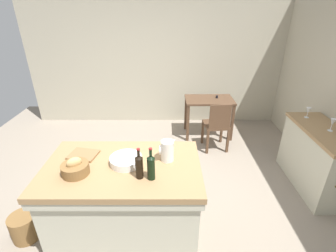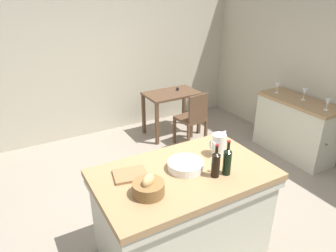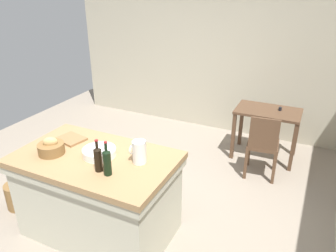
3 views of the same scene
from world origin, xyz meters
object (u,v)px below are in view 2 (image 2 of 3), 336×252
Objects in this scene: wooden_chair at (193,118)px; wine_glass_far_left at (328,103)px; side_cabinet at (295,127)px; wash_bowl at (185,165)px; writing_desk at (172,100)px; cutting_board at (130,175)px; wine_glass_left at (305,92)px; wine_glass_middle at (277,86)px; island_table at (183,210)px; pitcher at (219,144)px; wine_bottle_dark at (227,161)px; wine_bottle_amber at (216,164)px; bread_basket at (148,187)px.

wooden_chair is 1.90m from wine_glass_far_left.
wash_bowl is at bearing -162.35° from side_cabinet.
cutting_board reaches higher than writing_desk.
wine_glass_far_left is (2.92, 0.21, 0.06)m from cutting_board.
wine_glass_left reaches higher than wine_glass_middle.
island_table is at bearing -153.55° from wine_glass_middle.
wine_bottle_dark reaches higher than pitcher.
wine_glass_far_left is at bearing 8.14° from pitcher.
wooden_chair is at bearing 153.74° from wine_glass_middle.
wine_glass_middle is at bearing -26.26° from wooden_chair.
side_cabinet is at bearing 19.38° from pitcher.
wash_bowl is 1.04× the size of wine_bottle_amber.
wash_bowl is 2.12× the size of wine_glass_far_left.
wash_bowl is (0.04, 0.03, 0.46)m from island_table.
wine_glass_middle is at bearing 91.75° from wine_glass_far_left.
wine_glass_middle is (2.15, 1.43, -0.06)m from wine_bottle_dark.
bread_basket is (-0.86, -0.23, -0.05)m from pitcher.
wash_bowl reaches higher than writing_desk.
wine_glass_far_left is (-0.03, -0.43, 0.54)m from side_cabinet.
writing_desk is 3.01m from bread_basket.
wash_bowl is at bearing -117.24° from writing_desk.
wine_bottle_amber is at bearing -112.21° from writing_desk.
pitcher is 1.71× the size of wine_glass_far_left.
wine_glass_left is at bearing 11.99° from cutting_board.
island_table is 2.56m from wine_glass_far_left.
wine_bottle_dark is at bearing -5.64° from bread_basket.
writing_desk is 2.36m from wine_glass_far_left.
wash_bowl is (-2.47, -0.79, 0.51)m from side_cabinet.
wooden_chair is at bearing 60.88° from wine_bottle_amber.
island_table is 0.65m from bread_basket.
writing_desk is 2.76m from wine_bottle_dark.
pitcher is at bearing -150.65° from wine_glass_middle.
island_table is 6.14× the size of bread_basket.
writing_desk is 2.64m from wash_bowl.
wine_glass_middle reaches higher than wine_glass_far_left.
wine_glass_far_left is at bearing -88.25° from wine_glass_middle.
island_table is 2.72m from wine_glass_left.
wash_bowl reaches higher than side_cabinet.
writing_desk is 5.99× the size of wine_glass_far_left.
wooden_chair is at bearing 54.36° from wash_bowl.
wash_bowl is 2.70m from wine_glass_middle.
wine_glass_middle is (2.42, 1.19, 0.04)m from wash_bowl.
pitcher is at bearing 48.25° from wine_bottle_amber.
cutting_board is at bearing 94.90° from bread_basket.
bread_basket reaches higher than writing_desk.
wine_glass_far_left is at bearing -50.01° from wooden_chair.
wine_bottle_amber is at bearing -148.02° from wine_glass_middle.
wine_glass_middle is (1.22, -1.14, 0.36)m from writing_desk.
bread_basket is at bearing -131.54° from wooden_chair.
wine_bottle_amber reaches higher than bread_basket.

